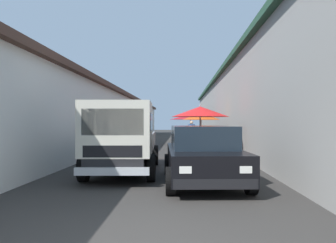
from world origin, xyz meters
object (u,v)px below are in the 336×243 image
at_px(hatchback_car, 202,154).
at_px(fruit_stall_far_right, 201,119).
at_px(delivery_truck, 121,140).
at_px(parked_scooter, 205,156).
at_px(fruit_stall_far_left, 191,119).
at_px(fruit_stall_mid_lane, 201,120).
at_px(vendor_by_crates, 192,131).

bearing_deg(hatchback_car, fruit_stall_far_right, -3.05).
distance_m(delivery_truck, parked_scooter, 2.88).
relative_size(delivery_truck, parked_scooter, 2.96).
relative_size(fruit_stall_far_left, parked_scooter, 1.70).
bearing_deg(fruit_stall_far_right, delivery_truck, 149.57).
height_order(hatchback_car, parked_scooter, hatchback_car).
bearing_deg(parked_scooter, fruit_stall_mid_lane, -2.40).
bearing_deg(fruit_stall_far_right, fruit_stall_far_left, 1.16).
distance_m(fruit_stall_far_left, hatchback_car, 13.70).
relative_size(fruit_stall_far_right, delivery_truck, 0.47).
xyz_separation_m(fruit_stall_far_left, delivery_truck, (-12.98, 2.32, -0.71)).
bearing_deg(vendor_by_crates, fruit_stall_mid_lane, -170.50).
bearing_deg(hatchback_car, parked_scooter, -6.59).
xyz_separation_m(fruit_stall_far_right, vendor_by_crates, (7.33, 0.15, -0.75)).
relative_size(fruit_stall_far_right, vendor_by_crates, 1.45).
bearing_deg(vendor_by_crates, fruit_stall_far_right, -178.81).
relative_size(hatchback_car, vendor_by_crates, 2.45).
xyz_separation_m(fruit_stall_far_left, parked_scooter, (-11.63, -0.15, -1.30)).
bearing_deg(delivery_truck, parked_scooter, -61.34).
bearing_deg(fruit_stall_far_left, delivery_truck, 169.85).
distance_m(fruit_stall_mid_lane, fruit_stall_far_left, 4.07).
bearing_deg(delivery_truck, vendor_by_crates, -11.46).
xyz_separation_m(fruit_stall_far_right, fruit_stall_far_left, (8.72, 0.18, 0.05)).
relative_size(fruit_stall_mid_lane, fruit_stall_far_left, 0.76).
height_order(fruit_stall_mid_lane, vendor_by_crates, fruit_stall_mid_lane).
relative_size(fruit_stall_mid_lane, hatchback_car, 0.54).
relative_size(fruit_stall_mid_lane, delivery_truck, 0.43).
xyz_separation_m(fruit_stall_far_right, fruit_stall_mid_lane, (4.68, -0.29, -0.04)).
bearing_deg(delivery_truck, hatchback_car, -106.98).
bearing_deg(parked_scooter, delivery_truck, 118.66).
distance_m(fruit_stall_mid_lane, hatchback_car, 9.68).
bearing_deg(hatchback_car, delivery_truck, 73.02).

